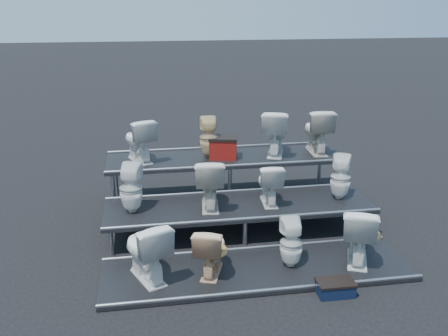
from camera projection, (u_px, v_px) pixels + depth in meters
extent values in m
plane|color=black|center=(239.00, 231.00, 8.03)|extent=(80.00, 80.00, 0.00)
cube|color=black|center=(257.00, 270.00, 6.81)|extent=(4.20, 1.20, 0.06)
cube|color=black|center=(239.00, 218.00, 7.96)|extent=(4.20, 1.20, 0.46)
cube|color=black|center=(225.00, 179.00, 9.11)|extent=(4.20, 1.20, 0.86)
imported|color=silver|center=(146.00, 250.00, 6.43)|extent=(0.74, 0.92, 0.82)
imported|color=#DBAB7F|center=(211.00, 249.00, 6.59)|extent=(0.58, 0.76, 0.69)
imported|color=silver|center=(291.00, 243.00, 6.76)|extent=(0.33, 0.34, 0.69)
imported|color=silver|center=(359.00, 233.00, 6.89)|extent=(0.74, 0.93, 0.83)
imported|color=silver|center=(131.00, 188.00, 7.50)|extent=(0.41, 0.41, 0.76)
imported|color=beige|center=(209.00, 183.00, 7.68)|extent=(0.54, 0.83, 0.80)
imported|color=silver|center=(269.00, 183.00, 7.85)|extent=(0.42, 0.68, 0.67)
imported|color=silver|center=(341.00, 177.00, 8.03)|extent=(0.44, 0.44, 0.73)
imported|color=silver|center=(139.00, 140.00, 8.61)|extent=(0.67, 0.85, 0.76)
imported|color=tan|center=(209.00, 138.00, 8.81)|extent=(0.34, 0.35, 0.73)
imported|color=silver|center=(276.00, 132.00, 8.98)|extent=(0.70, 0.92, 0.82)
imported|color=beige|center=(317.00, 130.00, 9.11)|extent=(0.51, 0.83, 0.82)
cube|color=maroon|center=(223.00, 149.00, 8.84)|extent=(0.54, 0.47, 0.34)
cube|color=black|center=(335.00, 289.00, 6.27)|extent=(0.46, 0.28, 0.16)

